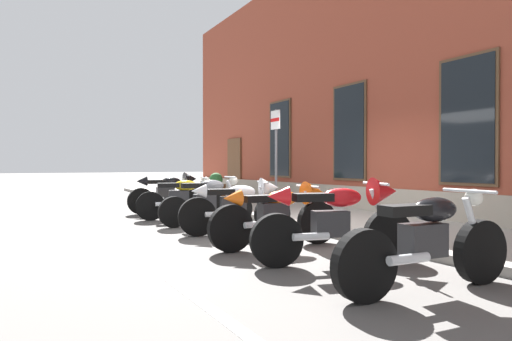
{
  "coord_description": "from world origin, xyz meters",
  "views": [
    {
      "loc": [
        6.6,
        -4.65,
        1.23
      ],
      "look_at": [
        -0.65,
        -0.47,
        1.13
      ],
      "focal_mm": 29.45,
      "sensor_mm": 36.0,
      "label": 1
    }
  ],
  "objects": [
    {
      "name": "ground_plane",
      "position": [
        0.0,
        0.0,
        0.0
      ],
      "size": [
        140.0,
        140.0,
        0.0
      ],
      "primitive_type": "plane",
      "color": "#565451"
    },
    {
      "name": "sidewalk",
      "position": [
        0.0,
        1.46,
        0.06
      ],
      "size": [
        28.98,
        2.93,
        0.12
      ],
      "primitive_type": "cube",
      "color": "gray",
      "rests_on": "ground_plane"
    },
    {
      "name": "parking_sign",
      "position": [
        -1.69,
        0.66,
        1.69
      ],
      "size": [
        0.36,
        0.07,
        2.43
      ],
      "color": "#4C4C51",
      "rests_on": "sidewalk"
    },
    {
      "name": "brick_pub_facade",
      "position": [
        0.0,
        6.63,
        3.64
      ],
      "size": [
        22.98,
        7.51,
        7.29
      ],
      "color": "brown",
      "rests_on": "ground_plane"
    },
    {
      "name": "motorcycle_red_sport",
      "position": [
        2.59,
        -1.12,
        0.58
      ],
      "size": [
        0.84,
        2.09,
        1.08
      ],
      "color": "black",
      "rests_on": "ground_plane"
    },
    {
      "name": "motorcycle_black_naked",
      "position": [
        3.92,
        -1.17,
        0.49
      ],
      "size": [
        0.62,
        2.16,
        0.99
      ],
      "color": "black",
      "rests_on": "ground_plane"
    },
    {
      "name": "motorcycle_orange_sport",
      "position": [
        1.33,
        -1.19,
        0.54
      ],
      "size": [
        0.62,
        2.15,
        0.99
      ],
      "color": "black",
      "rests_on": "ground_plane"
    },
    {
      "name": "motorcycle_black_sport",
      "position": [
        -3.95,
        -1.15,
        0.57
      ],
      "size": [
        0.62,
        2.02,
        1.06
      ],
      "color": "black",
      "rests_on": "ground_plane"
    },
    {
      "name": "motorcycle_yellow_naked",
      "position": [
        -2.51,
        -1.35,
        0.48
      ],
      "size": [
        0.74,
        1.97,
        0.97
      ],
      "color": "black",
      "rests_on": "ground_plane"
    },
    {
      "name": "barrel_planter",
      "position": [
        -4.73,
        0.51,
        0.5
      ],
      "size": [
        0.61,
        0.61,
        0.9
      ],
      "color": "brown",
      "rests_on": "sidewalk"
    },
    {
      "name": "motorcycle_grey_naked",
      "position": [
        -1.31,
        -1.23,
        0.49
      ],
      "size": [
        0.62,
        1.98,
        1.01
      ],
      "color": "black",
      "rests_on": "ground_plane"
    },
    {
      "name": "lane_stripe",
      "position": [
        0.0,
        -3.2,
        0.0
      ],
      "size": [
        28.98,
        0.12,
        0.01
      ],
      "primitive_type": "cube",
      "color": "silver",
      "rests_on": "ground_plane"
    },
    {
      "name": "motorcycle_white_sport",
      "position": [
        -0.05,
        -1.15,
        0.55
      ],
      "size": [
        0.72,
        2.03,
        1.01
      ],
      "color": "black",
      "rests_on": "ground_plane"
    }
  ]
}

